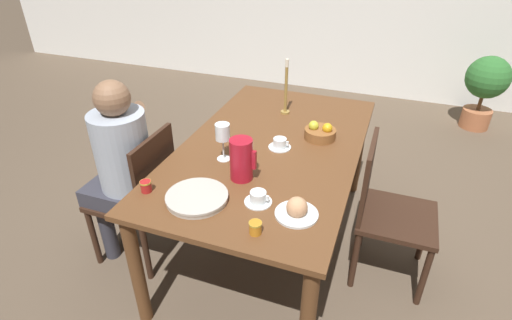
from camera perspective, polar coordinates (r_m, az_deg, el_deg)
The scene contains 16 objects.
ground_plane at distance 2.74m, azimuth 1.89°, elevation -11.45°, with size 20.00×20.00×0.00m, color brown.
dining_table at distance 2.36m, azimuth 2.16°, elevation 0.08°, with size 0.99×1.72×0.73m.
chair_person_side at distance 2.46m, azimuth -16.10°, elevation -4.70°, with size 0.42×0.42×0.87m.
chair_opposite at distance 2.37m, azimuth 18.07°, elevation -6.63°, with size 0.42×0.42×0.87m.
person_seated at distance 2.37m, azimuth -18.85°, elevation -0.12°, with size 0.39×0.41×1.17m.
red_pitcher at distance 1.97m, azimuth -2.11°, elevation 0.12°, with size 0.14×0.12×0.22m.
wine_glass_water at distance 2.11m, azimuth -4.79°, elevation 3.80°, with size 0.08×0.08×0.21m.
teacup_near_person at distance 1.84m, azimuth 0.32°, elevation -5.47°, with size 0.13×0.13×0.06m.
teacup_across at distance 2.28m, azimuth 3.43°, elevation 2.31°, with size 0.13×0.13×0.06m.
serving_tray at distance 1.88m, azimuth -8.43°, elevation -5.33°, with size 0.29×0.29×0.03m.
bread_plate at distance 1.77m, azimuth 5.84°, elevation -7.07°, with size 0.19×0.19×0.10m.
jam_jar_amber at distance 1.67m, azimuth -0.09°, elevation -9.58°, with size 0.06×0.06×0.06m.
jam_jar_red at distance 1.98m, azimuth -15.45°, elevation -3.57°, with size 0.06×0.06×0.06m.
fruit_bowl at distance 2.40m, azimuth 9.14°, elevation 3.89°, with size 0.19×0.19×0.11m.
candlestick_tall at distance 2.66m, azimuth 4.29°, elevation 9.61°, with size 0.06×0.06×0.37m.
potted_plant at distance 4.59m, azimuth 29.97°, elevation 9.25°, with size 0.41×0.41×0.74m.
Camera 1 is at (0.61, -1.92, 1.86)m, focal length 28.00 mm.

